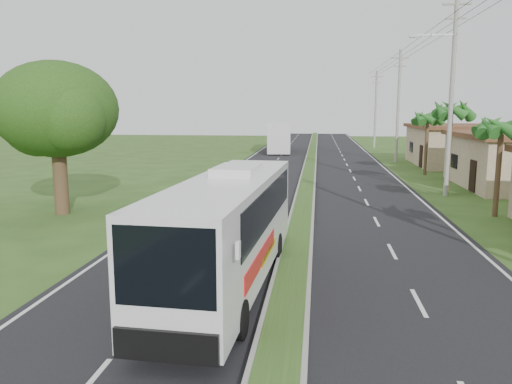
# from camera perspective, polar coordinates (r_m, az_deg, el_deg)

# --- Properties ---
(ground) EXTENTS (180.00, 180.00, 0.00)m
(ground) POSITION_cam_1_polar(r_m,az_deg,el_deg) (14.21, 3.79, -11.93)
(ground) COLOR #2D4A1B
(ground) RESTS_ON ground
(road_asphalt) EXTENTS (14.00, 160.00, 0.02)m
(road_asphalt) POSITION_cam_1_polar(r_m,az_deg,el_deg) (33.63, 5.78, 0.48)
(road_asphalt) COLOR black
(road_asphalt) RESTS_ON ground
(median_strip) EXTENTS (1.20, 160.00, 0.18)m
(median_strip) POSITION_cam_1_polar(r_m,az_deg,el_deg) (33.61, 5.79, 0.63)
(median_strip) COLOR gray
(median_strip) RESTS_ON ground
(lane_edge_left) EXTENTS (0.12, 160.00, 0.01)m
(lane_edge_left) POSITION_cam_1_polar(r_m,az_deg,el_deg) (34.43, -5.43, 0.67)
(lane_edge_left) COLOR silver
(lane_edge_left) RESTS_ON ground
(lane_edge_right) EXTENTS (0.12, 160.00, 0.01)m
(lane_edge_right) POSITION_cam_1_polar(r_m,az_deg,el_deg) (34.15, 17.09, 0.23)
(lane_edge_right) COLOR silver
(lane_edge_right) RESTS_ON ground
(shop_far) EXTENTS (8.60, 11.60, 3.82)m
(shop_far) POSITION_cam_1_polar(r_m,az_deg,el_deg) (51.09, 22.23, 5.01)
(shop_far) COLOR tan
(shop_far) RESTS_ON ground
(palm_verge_b) EXTENTS (2.40, 2.40, 5.05)m
(palm_verge_b) POSITION_cam_1_polar(r_m,az_deg,el_deg) (26.69, 26.26, 6.67)
(palm_verge_b) COLOR #473321
(palm_verge_b) RESTS_ON ground
(palm_verge_c) EXTENTS (2.40, 2.40, 5.85)m
(palm_verge_c) POSITION_cam_1_polar(r_m,az_deg,el_deg) (33.22, 21.42, 8.64)
(palm_verge_c) COLOR #473321
(palm_verge_c) RESTS_ON ground
(palm_verge_d) EXTENTS (2.40, 2.40, 5.25)m
(palm_verge_d) POSITION_cam_1_polar(r_m,az_deg,el_deg) (42.11, 19.04, 7.99)
(palm_verge_d) COLOR #473321
(palm_verge_d) RESTS_ON ground
(shade_tree) EXTENTS (6.30, 6.00, 7.54)m
(shade_tree) POSITION_cam_1_polar(r_m,az_deg,el_deg) (26.55, -22.06, 8.39)
(shade_tree) COLOR #473321
(shade_tree) RESTS_ON ground
(utility_pole_b) EXTENTS (3.20, 0.28, 12.00)m
(utility_pole_b) POSITION_cam_1_polar(r_m,az_deg,el_deg) (32.19, 21.41, 10.66)
(utility_pole_b) COLOR gray
(utility_pole_b) RESTS_ON ground
(utility_pole_c) EXTENTS (1.60, 0.28, 11.00)m
(utility_pole_c) POSITION_cam_1_polar(r_m,az_deg,el_deg) (51.82, 15.95, 9.54)
(utility_pole_c) COLOR gray
(utility_pole_c) RESTS_ON ground
(utility_pole_d) EXTENTS (1.60, 0.28, 10.50)m
(utility_pole_d) POSITION_cam_1_polar(r_m,az_deg,el_deg) (71.65, 13.51, 9.27)
(utility_pole_d) COLOR gray
(utility_pole_d) RESTS_ON ground
(coach_bus_main) EXTENTS (2.78, 10.80, 3.46)m
(coach_bus_main) POSITION_cam_1_polar(r_m,az_deg,el_deg) (14.60, -3.01, -3.52)
(coach_bus_main) COLOR silver
(coach_bus_main) RESTS_ON ground
(coach_bus_far) EXTENTS (3.56, 12.39, 3.56)m
(coach_bus_far) POSITION_cam_1_polar(r_m,az_deg,el_deg) (63.50, 2.64, 6.47)
(coach_bus_far) COLOR silver
(coach_bus_far) RESTS_ON ground
(motorcyclist) EXTENTS (1.69, 0.97, 2.22)m
(motorcyclist) POSITION_cam_1_polar(r_m,az_deg,el_deg) (26.47, 1.89, -0.12)
(motorcyclist) COLOR black
(motorcyclist) RESTS_ON ground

